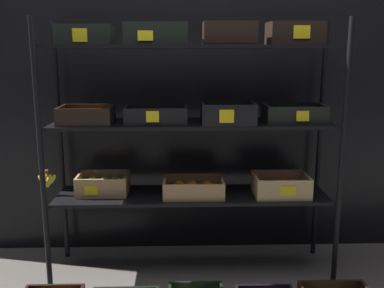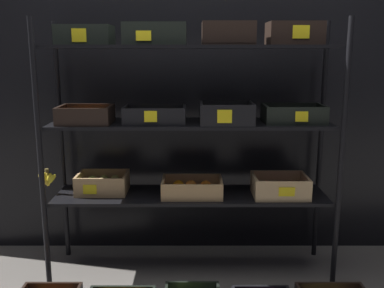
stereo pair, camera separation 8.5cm
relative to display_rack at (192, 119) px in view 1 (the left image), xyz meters
The scene contains 3 objects.
ground_plane 1.01m from the display_rack, 88.62° to the left, with size 10.00×10.00×0.00m, color #605B56.
storefront_wall 0.44m from the display_rack, 89.98° to the left, with size 4.15×0.12×2.28m, color black.
display_rack is the anchor object (origin of this frame).
Camera 1 is at (-0.08, -2.67, 1.42)m, focal length 40.90 mm.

